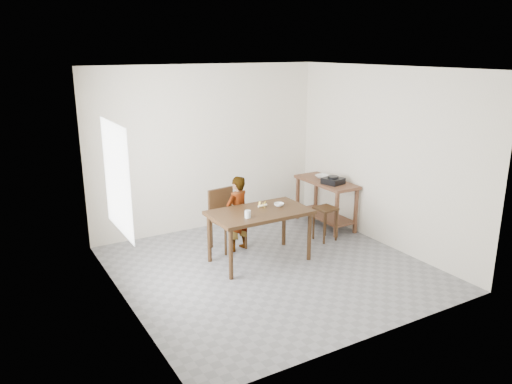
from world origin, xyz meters
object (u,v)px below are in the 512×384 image
prep_counter (326,203)px  stool (325,224)px  dining_table (260,236)px  dining_chair (228,220)px  child (237,214)px

prep_counter → stool: prep_counter is taller
dining_table → dining_chair: size_ratio=1.55×
prep_counter → dining_chair: dining_chair is taller
dining_chair → stool: size_ratio=1.68×
dining_table → child: bearing=98.9°
dining_chair → stool: dining_chair is taller
dining_table → dining_chair: 0.66m
child → stool: bearing=148.4°
dining_table → dining_chair: bearing=105.1°
dining_table → child: (-0.08, 0.52, 0.20)m
dining_table → child: 0.56m
prep_counter → dining_chair: (-1.89, -0.07, 0.05)m
prep_counter → dining_chair: 1.89m
dining_chair → prep_counter: bearing=-6.0°
child → prep_counter: bearing=168.1°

